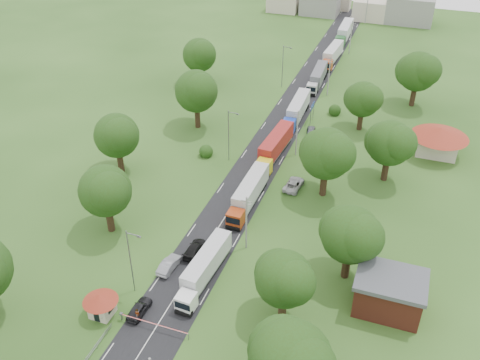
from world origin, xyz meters
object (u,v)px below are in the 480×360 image
at_px(guard_booth, 101,302).
at_px(info_sign, 312,109).
at_px(boom_barrier, 144,321).
at_px(car_lane_front, 139,309).
at_px(truck_0, 204,268).
at_px(car_lane_mid, 169,265).
at_px(pedestrian_near, 137,316).

relative_size(guard_booth, info_sign, 1.07).
relative_size(boom_barrier, car_lane_front, 2.12).
bearing_deg(truck_0, boom_barrier, -110.32).
relative_size(truck_0, car_lane_mid, 2.95).
height_order(boom_barrier, car_lane_mid, car_lane_mid).
xyz_separation_m(info_sign, car_lane_front, (-8.20, -58.27, -2.26)).
relative_size(info_sign, car_lane_mid, 0.88).
bearing_deg(boom_barrier, car_lane_front, 133.54).
bearing_deg(info_sign, car_lane_front, -98.01).
distance_m(boom_barrier, guard_booth, 5.98).
distance_m(boom_barrier, info_sign, 60.39).
xyz_separation_m(boom_barrier, car_lane_mid, (-1.64, 10.25, -0.13)).
height_order(boom_barrier, guard_booth, guard_booth).
height_order(boom_barrier, pedestrian_near, pedestrian_near).
bearing_deg(guard_booth, info_sign, 78.32).
bearing_deg(boom_barrier, car_lane_mid, 99.11).
xyz_separation_m(truck_0, car_lane_mid, (-5.36, 0.22, -1.24)).
relative_size(info_sign, truck_0, 0.30).
height_order(guard_booth, pedestrian_near, guard_booth).
height_order(boom_barrier, info_sign, info_sign).
xyz_separation_m(info_sign, truck_0, (-2.84, -49.97, -1.00)).
height_order(boom_barrier, truck_0, truck_0).
bearing_deg(info_sign, guard_booth, -101.68).
bearing_deg(car_lane_mid, car_lane_front, 93.83).
height_order(guard_booth, truck_0, truck_0).
distance_m(guard_booth, info_sign, 61.27).
height_order(guard_booth, car_lane_front, guard_booth).
bearing_deg(pedestrian_near, truck_0, 61.86).
relative_size(guard_booth, car_lane_front, 1.01).
bearing_deg(pedestrian_near, guard_booth, -174.72).
height_order(info_sign, pedestrian_near, info_sign).
distance_m(boom_barrier, car_lane_mid, 10.38).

